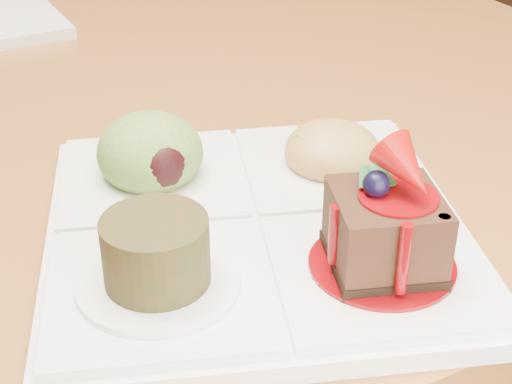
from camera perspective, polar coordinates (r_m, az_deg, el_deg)
name	(u,v)px	position (r m, az deg, el deg)	size (l,w,h in m)	color
ground	(58,378)	(1.52, -14.20, -12.99)	(6.00, 6.00, 0.00)	brown
chair_right	(380,41)	(1.44, 9.00, 10.83)	(0.55, 0.55, 0.97)	#321D10
sampler_plate	(253,210)	(0.48, -0.25, -1.31)	(0.32, 0.32, 0.10)	white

